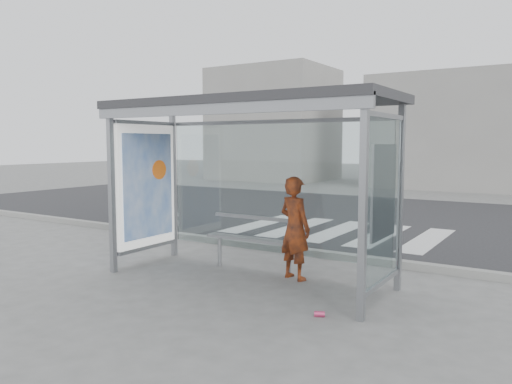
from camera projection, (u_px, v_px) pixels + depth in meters
ground at (246, 280)px, 7.26m from camera, size 80.00×80.00×0.00m
road at (392, 219)px, 13.15m from camera, size 30.00×10.00×0.01m
curb at (306, 252)px, 8.90m from camera, size 30.00×0.18×0.12m
crosswalk at (337, 231)px, 11.31m from camera, size 4.55×3.00×0.00m
bus_shelter at (227, 144)px, 7.31m from camera, size 4.25×1.65×2.62m
building_left at (274, 125)px, 27.43m from camera, size 6.00×5.00×6.00m
building_center at (468, 132)px, 22.17m from camera, size 8.00×5.00×5.00m
person at (295, 228)px, 7.28m from camera, size 0.64×0.51×1.51m
bench at (253, 239)px, 7.77m from camera, size 1.64×0.28×0.85m
soda_can at (319, 314)px, 5.74m from camera, size 0.14×0.11×0.07m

